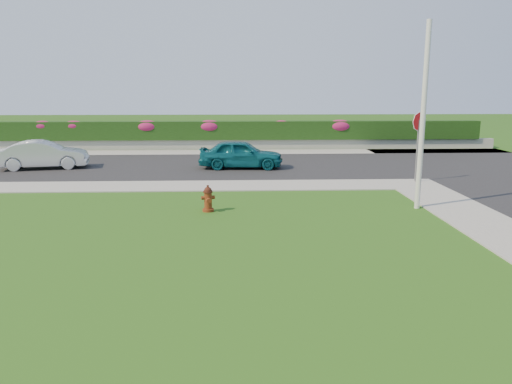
{
  "coord_description": "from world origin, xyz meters",
  "views": [
    {
      "loc": [
        0.14,
        -9.73,
        3.71
      ],
      "look_at": [
        0.68,
        3.6,
        0.9
      ],
      "focal_mm": 35.0,
      "sensor_mm": 36.0,
      "label": 1
    }
  ],
  "objects_px": {
    "sedan_teal": "(241,154)",
    "utility_pole": "(423,117)",
    "sedan_silver": "(44,155)",
    "fire_hydrant": "(208,199)",
    "stop_sign": "(418,130)"
  },
  "relations": [
    {
      "from": "fire_hydrant",
      "to": "utility_pole",
      "type": "height_order",
      "value": "utility_pole"
    },
    {
      "from": "fire_hydrant",
      "to": "sedan_teal",
      "type": "relative_size",
      "value": 0.21
    },
    {
      "from": "utility_pole",
      "to": "stop_sign",
      "type": "height_order",
      "value": "utility_pole"
    },
    {
      "from": "sedan_teal",
      "to": "utility_pole",
      "type": "relative_size",
      "value": 0.68
    },
    {
      "from": "sedan_silver",
      "to": "stop_sign",
      "type": "height_order",
      "value": "stop_sign"
    },
    {
      "from": "fire_hydrant",
      "to": "sedan_silver",
      "type": "height_order",
      "value": "sedan_silver"
    },
    {
      "from": "sedan_silver",
      "to": "utility_pole",
      "type": "height_order",
      "value": "utility_pole"
    },
    {
      "from": "fire_hydrant",
      "to": "sedan_teal",
      "type": "xyz_separation_m",
      "value": [
        1.08,
        8.03,
        0.31
      ]
    },
    {
      "from": "sedan_teal",
      "to": "sedan_silver",
      "type": "distance_m",
      "value": 9.05
    },
    {
      "from": "sedan_silver",
      "to": "stop_sign",
      "type": "xyz_separation_m",
      "value": [
        15.92,
        -3.86,
        1.4
      ]
    },
    {
      "from": "sedan_teal",
      "to": "utility_pole",
      "type": "bearing_deg",
      "value": -142.76
    },
    {
      "from": "fire_hydrant",
      "to": "stop_sign",
      "type": "xyz_separation_m",
      "value": [
        7.97,
        4.41,
        1.7
      ]
    },
    {
      "from": "sedan_teal",
      "to": "stop_sign",
      "type": "bearing_deg",
      "value": -115.01
    },
    {
      "from": "sedan_silver",
      "to": "stop_sign",
      "type": "distance_m",
      "value": 16.45
    },
    {
      "from": "sedan_teal",
      "to": "stop_sign",
      "type": "distance_m",
      "value": 7.9
    }
  ]
}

